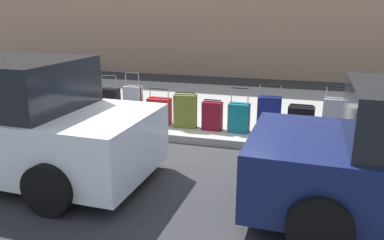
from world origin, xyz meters
TOP-DOWN VIEW (x-y plane):
  - ground_plane at (0.00, 0.00)m, footprint 40.00×40.00m
  - sidewalk_curb at (0.00, -2.50)m, footprint 18.00×5.00m
  - suitcase_red_1 at (-2.76, -0.62)m, footprint 0.47×0.21m
  - suitcase_silver_2 at (-2.21, -0.57)m, footprint 0.39×0.25m
  - suitcase_black_3 at (-1.67, -0.57)m, footprint 0.46×0.28m
  - suitcase_navy_4 at (-1.10, -0.65)m, footprint 0.44×0.29m
  - suitcase_teal_5 at (-0.56, -0.54)m, footprint 0.39×0.27m
  - suitcase_maroon_6 at (-0.06, -0.53)m, footprint 0.38×0.21m
  - suitcase_olive_7 at (0.47, -0.54)m, footprint 0.44×0.23m
  - suitcase_red_8 at (1.05, -0.63)m, footprint 0.46×0.27m
  - suitcase_silver_9 at (1.58, -0.57)m, footprint 0.37×0.22m
  - suitcase_black_10 at (2.08, -0.54)m, footprint 0.39×0.23m
  - suitcase_navy_11 at (2.62, -0.63)m, footprint 0.44×0.26m
  - fire_hydrant at (3.63, -0.61)m, footprint 0.39×0.21m
  - bollard_post at (4.17, -0.46)m, footprint 0.13×0.13m
  - parked_car_white_1 at (2.43, 1.88)m, footprint 4.39×2.03m

SIDE VIEW (x-z plane):
  - ground_plane at x=0.00m, z-range 0.00..0.00m
  - sidewalk_curb at x=0.00m, z-range 0.00..0.14m
  - suitcase_red_8 at x=1.05m, z-range 0.04..0.77m
  - suitcase_maroon_6 at x=-0.06m, z-range 0.11..0.71m
  - suitcase_teal_5 at x=-0.56m, z-range -0.01..0.84m
  - suitcase_black_3 at x=-1.67m, z-range 0.11..0.72m
  - suitcase_olive_7 at x=0.47m, z-range 0.11..0.82m
  - suitcase_black_10 at x=2.08m, z-range 0.01..0.95m
  - suitcase_red_1 at x=-2.76m, z-range 0.11..0.86m
  - suitcase_navy_4 at x=-1.10m, z-range 0.03..0.94m
  - suitcase_silver_2 at x=-2.21m, z-range 0.03..0.99m
  - suitcase_silver_9 at x=1.58m, z-range 0.00..1.03m
  - fire_hydrant at x=3.63m, z-range 0.16..0.89m
  - suitcase_navy_11 at x=2.62m, z-range -0.02..1.08m
  - bollard_post at x=4.17m, z-range 0.14..0.93m
  - parked_car_white_1 at x=2.43m, z-range -0.06..1.63m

